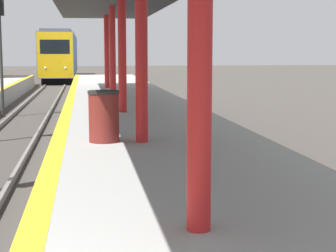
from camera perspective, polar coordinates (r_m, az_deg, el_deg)
The scene contains 3 objects.
train at distance 55.42m, azimuth -10.81°, elevation 7.05°, with size 2.78×23.18×4.37m.
signal_far at distance 23.31m, azimuth -16.71°, elevation 9.22°, with size 0.36×0.31×4.91m.
trash_bin at distance 10.89m, azimuth -6.52°, elevation 1.00°, with size 0.61×0.61×0.99m.
Camera 1 is at (2.18, -2.82, 2.62)m, focal length 60.00 mm.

